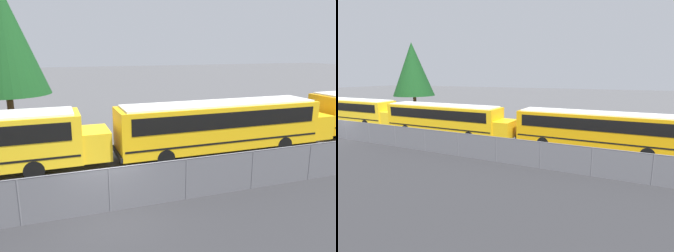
% 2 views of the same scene
% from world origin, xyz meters
% --- Properties ---
extents(ground_plane, '(200.00, 200.00, 0.00)m').
position_xyz_m(ground_plane, '(0.00, 0.00, 0.00)').
color(ground_plane, '#4C4C4F').
extents(fence, '(121.46, 0.07, 1.72)m').
position_xyz_m(fence, '(0.00, -0.00, 0.88)').
color(fence, '#9EA0A5').
rests_on(fence, ground_plane).
extents(school_bus_3, '(13.17, 2.49, 2.97)m').
position_xyz_m(school_bus_3, '(-6.09, 5.22, 1.77)').
color(school_bus_3, yellow).
rests_on(school_bus_3, ground_plane).
extents(school_bus_4, '(13.17, 2.49, 2.97)m').
position_xyz_m(school_bus_4, '(7.37, 4.84, 1.77)').
color(school_bus_4, yellow).
rests_on(school_bus_4, ground_plane).
extents(school_bus_5, '(13.17, 2.49, 2.97)m').
position_xyz_m(school_bus_5, '(20.98, 5.46, 1.77)').
color(school_bus_5, orange).
rests_on(school_bus_5, ground_plane).
extents(tree_0, '(5.59, 5.59, 10.12)m').
position_xyz_m(tree_0, '(-4.51, 13.38, 6.47)').
color(tree_0, '#51381E').
rests_on(tree_0, ground_plane).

